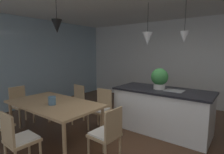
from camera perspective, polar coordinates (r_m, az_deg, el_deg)
ground_plane at (r=3.44m, az=10.94°, el=-21.85°), size 10.00×8.40×0.04m
wall_back_kitchen at (r=6.11m, az=24.90°, el=4.09°), size 10.00×0.12×2.70m
window_wall_left_glazing at (r=5.99m, az=-26.21°, el=3.96°), size 0.06×8.40×2.70m
dining_table at (r=3.65m, az=-17.85°, el=-8.63°), size 1.84×1.03×0.72m
chair_window_end at (r=4.78m, az=-26.84°, el=-7.55°), size 0.42×0.42×0.87m
chair_kitchen_end at (r=2.82m, az=-1.63°, el=-17.33°), size 0.42×0.42×0.87m
chair_far_left at (r=4.54m, az=-11.59°, el=-7.64°), size 0.43×0.43×0.87m
chair_far_right at (r=3.98m, az=-3.60°, el=-9.70°), size 0.42×0.42×0.87m
chair_near_right at (r=2.97m, az=-27.45°, el=-16.95°), size 0.42×0.42×0.87m
kitchen_island at (r=4.04m, az=15.47°, el=-9.92°), size 1.96×0.90×0.91m
pendant_over_table at (r=3.38m, az=-16.99°, el=15.10°), size 0.18×0.18×0.70m
pendant_over_island_main at (r=4.01m, az=11.10°, el=11.78°), size 0.22×0.22×0.88m
pendant_over_island_aux at (r=3.74m, az=21.87°, el=11.71°), size 0.18×0.18×0.85m
potted_plant_on_island at (r=3.92m, az=14.78°, el=-0.29°), size 0.36×0.36×0.44m
vase_on_dining_table at (r=3.49m, az=-18.39°, el=-7.09°), size 0.13×0.13×0.15m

